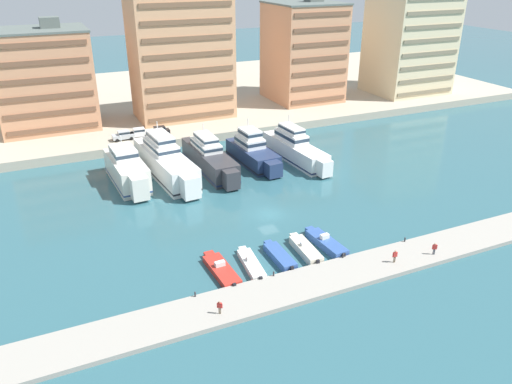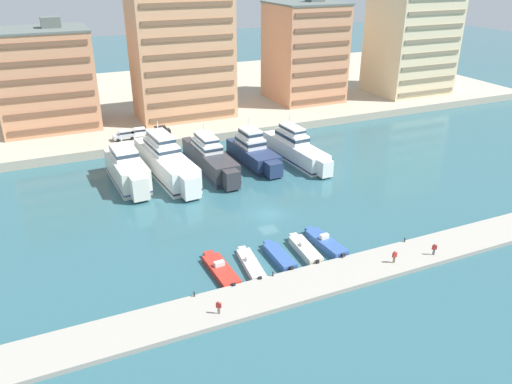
{
  "view_description": "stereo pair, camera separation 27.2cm",
  "coord_description": "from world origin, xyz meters",
  "px_view_note": "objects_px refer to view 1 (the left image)",
  "views": [
    {
      "loc": [
        -27.74,
        -57.19,
        33.17
      ],
      "look_at": [
        -0.73,
        2.84,
        2.5
      ],
      "focal_mm": 35.0,
      "sensor_mm": 36.0,
      "label": 1
    },
    {
      "loc": [
        -27.49,
        -57.3,
        33.17
      ],
      "look_at": [
        -0.73,
        2.84,
        2.5
      ],
      "focal_mm": 35.0,
      "sensor_mm": 36.0,
      "label": 2
    }
  ],
  "objects_px": {
    "yacht_navy_center_left": "(253,152)",
    "motorboat_white_left": "(251,264)",
    "yacht_ivory_far_left": "(127,170)",
    "car_white_left": "(139,132)",
    "pedestrian_near_edge": "(220,306)",
    "motorboat_blue_center": "(326,243)",
    "pedestrian_far_side": "(435,248)",
    "yacht_white_left": "(166,161)",
    "yacht_charcoal_mid_left": "(210,158)",
    "motorboat_red_far_left": "(221,269)",
    "car_silver_far_left": "(123,135)",
    "motorboat_cream_center_left": "(305,249)",
    "car_black_mid_left": "(159,131)",
    "yacht_white_center": "(295,148)",
    "motorboat_blue_mid_left": "(279,256)",
    "pedestrian_mid_deck": "(395,255)"
  },
  "relations": [
    {
      "from": "yacht_navy_center_left",
      "to": "motorboat_white_left",
      "type": "xyz_separation_m",
      "value": [
        -13.75,
        -30.45,
        -1.73
      ]
    },
    {
      "from": "yacht_ivory_far_left",
      "to": "car_white_left",
      "type": "bearing_deg",
      "value": 72.2
    },
    {
      "from": "pedestrian_near_edge",
      "to": "motorboat_blue_center",
      "type": "bearing_deg",
      "value": 24.11
    },
    {
      "from": "pedestrian_far_side",
      "to": "motorboat_blue_center",
      "type": "bearing_deg",
      "value": 143.19
    },
    {
      "from": "motorboat_white_left",
      "to": "car_white_left",
      "type": "bearing_deg",
      "value": 93.26
    },
    {
      "from": "yacht_white_left",
      "to": "pedestrian_near_edge",
      "type": "xyz_separation_m",
      "value": [
        -4.73,
        -38.52,
        -1.15
      ]
    },
    {
      "from": "yacht_charcoal_mid_left",
      "to": "motorboat_red_far_left",
      "type": "xyz_separation_m",
      "value": [
        -9.35,
        -30.33,
        -1.82
      ]
    },
    {
      "from": "yacht_charcoal_mid_left",
      "to": "motorboat_white_left",
      "type": "distance_m",
      "value": 31.22
    },
    {
      "from": "motorboat_white_left",
      "to": "car_silver_far_left",
      "type": "bearing_deg",
      "value": 96.88
    },
    {
      "from": "yacht_navy_center_left",
      "to": "motorboat_cream_center_left",
      "type": "xyz_separation_m",
      "value": [
        -6.35,
        -30.39,
        -1.61
      ]
    },
    {
      "from": "motorboat_red_far_left",
      "to": "yacht_charcoal_mid_left",
      "type": "bearing_deg",
      "value": 72.88
    },
    {
      "from": "motorboat_red_far_left",
      "to": "car_black_mid_left",
      "type": "distance_m",
      "value": 47.64
    },
    {
      "from": "yacht_navy_center_left",
      "to": "car_white_left",
      "type": "relative_size",
      "value": 3.92
    },
    {
      "from": "pedestrian_near_edge",
      "to": "motorboat_red_far_left",
      "type": "bearing_deg",
      "value": 68.75
    },
    {
      "from": "motorboat_white_left",
      "to": "motorboat_cream_center_left",
      "type": "bearing_deg",
      "value": 0.48
    },
    {
      "from": "motorboat_blue_center",
      "to": "car_white_left",
      "type": "xyz_separation_m",
      "value": [
        -13.33,
        47.88,
        2.16
      ]
    },
    {
      "from": "yacht_white_center",
      "to": "motorboat_white_left",
      "type": "bearing_deg",
      "value": -126.54
    },
    {
      "from": "yacht_navy_center_left",
      "to": "car_white_left",
      "type": "height_order",
      "value": "yacht_navy_center_left"
    },
    {
      "from": "motorboat_red_far_left",
      "to": "car_silver_far_left",
      "type": "xyz_separation_m",
      "value": [
        -2.08,
        47.59,
        2.27
      ]
    },
    {
      "from": "yacht_navy_center_left",
      "to": "motorboat_blue_mid_left",
      "type": "relative_size",
      "value": 2.36
    },
    {
      "from": "yacht_navy_center_left",
      "to": "motorboat_red_far_left",
      "type": "bearing_deg",
      "value": -120.07
    },
    {
      "from": "motorboat_red_far_left",
      "to": "yacht_white_left",
      "type": "bearing_deg",
      "value": 86.73
    },
    {
      "from": "yacht_navy_center_left",
      "to": "pedestrian_near_edge",
      "type": "bearing_deg",
      "value": -118.4
    },
    {
      "from": "motorboat_cream_center_left",
      "to": "car_black_mid_left",
      "type": "xyz_separation_m",
      "value": [
        -6.24,
        47.6,
        2.16
      ]
    },
    {
      "from": "yacht_charcoal_mid_left",
      "to": "pedestrian_mid_deck",
      "type": "bearing_deg",
      "value": -75.22
    },
    {
      "from": "yacht_white_left",
      "to": "yacht_white_center",
      "type": "bearing_deg",
      "value": -5.77
    },
    {
      "from": "yacht_white_center",
      "to": "motorboat_cream_center_left",
      "type": "relative_size",
      "value": 2.75
    },
    {
      "from": "yacht_charcoal_mid_left",
      "to": "pedestrian_far_side",
      "type": "distance_m",
      "value": 41.14
    },
    {
      "from": "yacht_white_left",
      "to": "motorboat_cream_center_left",
      "type": "bearing_deg",
      "value": -73.31
    },
    {
      "from": "motorboat_red_far_left",
      "to": "pedestrian_near_edge",
      "type": "xyz_separation_m",
      "value": [
        -2.97,
        -7.64,
        1.06
      ]
    },
    {
      "from": "yacht_white_left",
      "to": "motorboat_white_left",
      "type": "height_order",
      "value": "yacht_white_left"
    },
    {
      "from": "yacht_navy_center_left",
      "to": "pedestrian_mid_deck",
      "type": "xyz_separation_m",
      "value": [
        1.81,
        -37.37,
        -0.61
      ]
    },
    {
      "from": "motorboat_blue_center",
      "to": "pedestrian_mid_deck",
      "type": "height_order",
      "value": "pedestrian_mid_deck"
    },
    {
      "from": "motorboat_white_left",
      "to": "motorboat_blue_mid_left",
      "type": "height_order",
      "value": "motorboat_white_left"
    },
    {
      "from": "motorboat_cream_center_left",
      "to": "car_black_mid_left",
      "type": "distance_m",
      "value": 48.05
    },
    {
      "from": "motorboat_cream_center_left",
      "to": "car_white_left",
      "type": "xyz_separation_m",
      "value": [
        -10.16,
        48.22,
        2.16
      ]
    },
    {
      "from": "motorboat_blue_center",
      "to": "pedestrian_near_edge",
      "type": "distance_m",
      "value": 18.91
    },
    {
      "from": "motorboat_cream_center_left",
      "to": "yacht_navy_center_left",
      "type": "bearing_deg",
      "value": 78.2
    },
    {
      "from": "yacht_ivory_far_left",
      "to": "yacht_white_left",
      "type": "distance_m",
      "value": 6.6
    },
    {
      "from": "car_black_mid_left",
      "to": "pedestrian_mid_deck",
      "type": "xyz_separation_m",
      "value": [
        14.4,
        -54.58,
        -1.16
      ]
    },
    {
      "from": "yacht_white_center",
      "to": "motorboat_cream_center_left",
      "type": "xyz_separation_m",
      "value": [
        -13.97,
        -28.78,
        -1.71
      ]
    },
    {
      "from": "yacht_white_left",
      "to": "yacht_charcoal_mid_left",
      "type": "distance_m",
      "value": 7.61
    },
    {
      "from": "motorboat_blue_center",
      "to": "car_silver_far_left",
      "type": "xyz_separation_m",
      "value": [
        -16.35,
        47.52,
        2.16
      ]
    },
    {
      "from": "yacht_white_left",
      "to": "motorboat_red_far_left",
      "type": "distance_m",
      "value": 31.01
    },
    {
      "from": "yacht_charcoal_mid_left",
      "to": "motorboat_blue_center",
      "type": "height_order",
      "value": "yacht_charcoal_mid_left"
    },
    {
      "from": "motorboat_cream_center_left",
      "to": "pedestrian_mid_deck",
      "type": "relative_size",
      "value": 4.42
    },
    {
      "from": "car_silver_far_left",
      "to": "yacht_ivory_far_left",
      "type": "bearing_deg",
      "value": -98.81
    },
    {
      "from": "yacht_white_center",
      "to": "pedestrian_far_side",
      "type": "xyz_separation_m",
      "value": [
        -0.29,
        -36.32,
        -0.73
      ]
    },
    {
      "from": "yacht_charcoal_mid_left",
      "to": "pedestrian_mid_deck",
      "type": "height_order",
      "value": "yacht_charcoal_mid_left"
    },
    {
      "from": "motorboat_white_left",
      "to": "yacht_ivory_far_left",
      "type": "bearing_deg",
      "value": 105.6
    }
  ]
}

